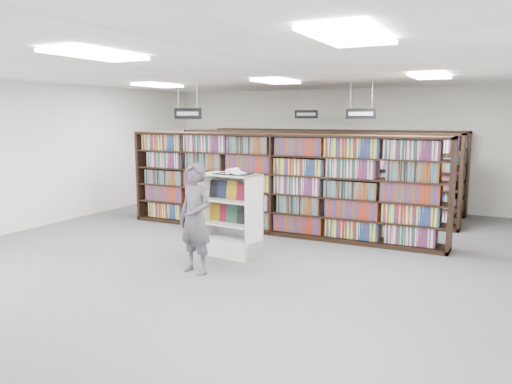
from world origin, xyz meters
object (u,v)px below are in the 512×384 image
at_px(endcap_display, 232,228).
at_px(open_book, 233,173).
at_px(shopper, 195,219).
at_px(bookshelf_row_near, 276,184).

height_order(endcap_display, open_book, open_book).
distance_m(open_book, shopper, 1.22).
xyz_separation_m(bookshelf_row_near, open_book, (0.12, -2.03, 0.45)).
xyz_separation_m(bookshelf_row_near, endcap_display, (0.02, -1.92, -0.56)).
relative_size(bookshelf_row_near, open_book, 11.00).
bearing_deg(shopper, endcap_display, 102.19).
bearing_deg(shopper, bookshelf_row_near, 102.48).
relative_size(open_book, shopper, 0.37).
xyz_separation_m(endcap_display, open_book, (0.10, -0.11, 1.01)).
bearing_deg(endcap_display, open_book, -42.96).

